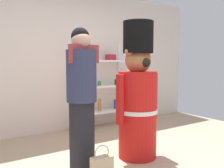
# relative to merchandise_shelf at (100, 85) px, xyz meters

# --- Properties ---
(back_wall) EXTENTS (6.40, 0.12, 2.60)m
(back_wall) POSITION_rel_merchandise_shelf_xyz_m (-0.79, 0.22, 0.48)
(back_wall) COLOR silver
(back_wall) RESTS_ON ground_plane
(merchandise_shelf) EXTENTS (1.18, 0.35, 1.64)m
(merchandise_shelf) POSITION_rel_merchandise_shelf_xyz_m (0.00, 0.00, 0.00)
(merchandise_shelf) COLOR white
(merchandise_shelf) RESTS_ON ground_plane
(teddy_bear_guard) EXTENTS (0.68, 0.52, 1.79)m
(teddy_bear_guard) POSITION_rel_merchandise_shelf_xyz_m (-0.44, -1.66, -0.01)
(teddy_bear_guard) COLOR red
(teddy_bear_guard) RESTS_ON ground_plane
(person_shopper) EXTENTS (0.35, 0.33, 1.64)m
(person_shopper) POSITION_rel_merchandise_shelf_xyz_m (-1.29, -1.71, 0.04)
(person_shopper) COLOR black
(person_shopper) RESTS_ON ground_plane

